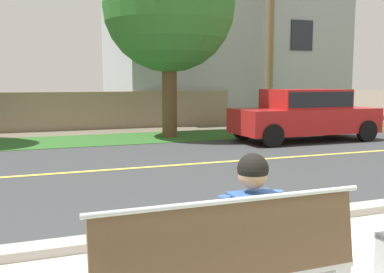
% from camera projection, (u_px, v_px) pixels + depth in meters
% --- Properties ---
extents(ground_plane, '(140.00, 140.00, 0.00)m').
position_uv_depth(ground_plane, '(136.00, 156.00, 10.63)').
color(ground_plane, '#665B4C').
extents(curb_edge, '(44.00, 0.30, 0.11)m').
position_uv_depth(curb_edge, '(250.00, 223.00, 5.39)').
color(curb_edge, '#ADA89E').
rests_on(curb_edge, ground_plane).
extents(street_asphalt, '(52.00, 8.00, 0.01)m').
position_uv_depth(street_asphalt, '(154.00, 167.00, 9.24)').
color(street_asphalt, '#383A3D').
rests_on(street_asphalt, ground_plane).
extents(road_centre_line, '(48.00, 0.14, 0.01)m').
position_uv_depth(road_centre_line, '(154.00, 167.00, 9.24)').
color(road_centre_line, '#E0CC4C').
rests_on(road_centre_line, ground_plane).
extents(far_verge_grass, '(48.00, 2.80, 0.02)m').
position_uv_depth(far_verge_grass, '(110.00, 139.00, 13.68)').
color(far_verge_grass, '#2D6026').
rests_on(far_verge_grass, ground_plane).
extents(bench_left, '(1.95, 0.48, 1.01)m').
position_uv_depth(bench_left, '(225.00, 271.00, 3.07)').
color(bench_left, silver).
rests_on(bench_left, ground_plane).
extents(seated_person_blue, '(0.52, 0.68, 1.25)m').
position_uv_depth(seated_person_blue, '(246.00, 228.00, 3.29)').
color(seated_person_blue, '#47382D').
rests_on(seated_person_blue, ground_plane).
extents(car_red_near, '(4.30, 1.86, 1.54)m').
position_uv_depth(car_red_near, '(305.00, 112.00, 13.28)').
color(car_red_near, red).
rests_on(car_red_near, ground_plane).
extents(garden_wall, '(13.00, 0.36, 1.40)m').
position_uv_depth(garden_wall, '(64.00, 111.00, 16.25)').
color(garden_wall, gray).
rests_on(garden_wall, ground_plane).
extents(house_across_street, '(11.28, 6.91, 7.47)m').
position_uv_depth(house_across_street, '(222.00, 40.00, 21.62)').
color(house_across_street, '#A3ADB2').
rests_on(house_across_street, ground_plane).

